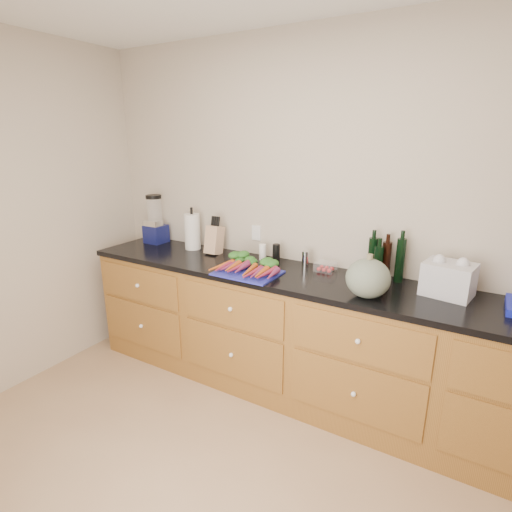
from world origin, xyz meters
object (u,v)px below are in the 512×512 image
Objects in this scene: cutting_board at (248,273)px; knife_block at (214,240)px; blender_appliance at (155,222)px; paper_towel at (192,232)px; squash at (368,278)px; carrots at (251,267)px; tomato_box at (325,267)px.

knife_block reaches higher than cutting_board.
paper_towel is (0.43, 0.00, -0.04)m from blender_appliance.
blender_appliance reaches higher than squash.
carrots is 0.54m from tomato_box.
squash is 1.38m from knife_block.
blender_appliance reaches higher than tomato_box.
blender_appliance reaches higher than cutting_board.
carrots reaches higher than tomato_box.
carrots is at bearing -20.17° from paper_towel.
paper_towel is 1.21m from tomato_box.
cutting_board is at bearing -15.13° from blender_appliance.
cutting_board is 0.06m from carrots.
tomato_box is (0.96, 0.03, -0.08)m from knife_block.
blender_appliance is (-1.17, 0.32, 0.18)m from cutting_board.
knife_block is at bearing -1.51° from blender_appliance.
squash is 1.62m from paper_towel.
knife_block is (0.24, -0.02, -0.04)m from paper_towel.
tomato_box is (1.20, 0.01, -0.12)m from paper_towel.
carrots is at bearing 90.00° from cutting_board.
blender_appliance is 1.64m from tomato_box.
tomato_box is (0.45, 0.29, -0.01)m from carrots.
blender_appliance is at bearing 164.87° from cutting_board.
squash is at bearing -39.99° from tomato_box.
paper_towel is 0.25m from knife_block.
paper_towel is at bearing 159.83° from carrots.
squash is at bearing -2.80° from carrots.
blender_appliance reaches higher than knife_block.
paper_towel reaches higher than carrots.
squash reaches higher than tomato_box.
cutting_board is at bearing -30.68° from knife_block.
carrots is at bearing -13.08° from blender_appliance.
blender_appliance reaches higher than carrots.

